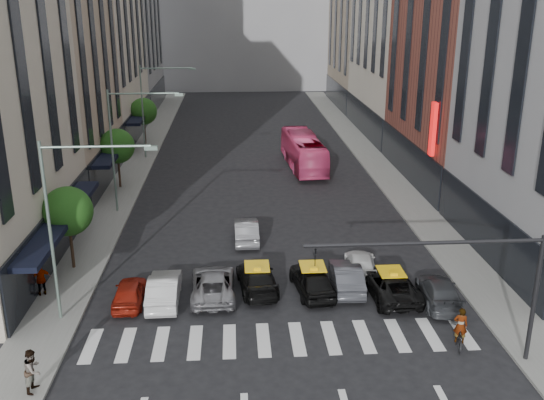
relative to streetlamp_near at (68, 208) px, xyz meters
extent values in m
plane|color=black|center=(10.04, -4.00, -5.90)|extent=(160.00, 160.00, 0.00)
cube|color=slate|center=(-1.46, 26.00, -5.83)|extent=(3.00, 96.00, 0.15)
cube|color=slate|center=(21.54, 26.00, -5.83)|extent=(3.00, 96.00, 0.15)
cube|color=tan|center=(-6.96, 24.00, 6.10)|extent=(8.00, 16.00, 24.00)
cube|color=brown|center=(27.04, 23.00, 7.10)|extent=(8.00, 18.00, 26.00)
cube|color=tan|center=(27.04, 61.00, 8.10)|extent=(8.00, 18.00, 28.00)
cylinder|color=black|center=(-1.76, 6.00, -4.18)|extent=(0.18, 0.18, 3.15)
sphere|color=#154012|center=(-1.76, 6.00, -2.24)|extent=(2.88, 2.88, 2.88)
cylinder|color=black|center=(-1.76, 22.00, -4.18)|extent=(0.18, 0.18, 3.15)
sphere|color=#154012|center=(-1.76, 22.00, -2.24)|extent=(2.88, 2.88, 2.88)
cylinder|color=black|center=(-1.76, 38.00, -4.18)|extent=(0.18, 0.18, 3.15)
sphere|color=#154012|center=(-1.76, 38.00, -2.24)|extent=(2.88, 2.88, 2.88)
cylinder|color=gray|center=(-0.96, 0.00, -1.25)|extent=(0.16, 0.16, 9.00)
cylinder|color=gray|center=(1.54, 0.00, 2.95)|extent=(5.00, 0.12, 0.12)
cube|color=gray|center=(4.04, 0.00, 2.85)|extent=(0.60, 0.25, 0.18)
cylinder|color=gray|center=(-0.96, 16.00, -1.25)|extent=(0.16, 0.16, 9.00)
cylinder|color=gray|center=(1.54, 16.00, 2.95)|extent=(5.00, 0.12, 0.12)
cube|color=gray|center=(4.04, 16.00, 2.85)|extent=(0.60, 0.25, 0.18)
cylinder|color=gray|center=(-0.96, 32.00, -1.25)|extent=(0.16, 0.16, 9.00)
cylinder|color=gray|center=(1.54, 32.00, 2.95)|extent=(5.00, 0.12, 0.12)
cube|color=gray|center=(4.04, 32.00, 2.85)|extent=(0.60, 0.25, 0.18)
cylinder|color=black|center=(20.54, -5.00, -2.90)|extent=(0.20, 0.20, 6.00)
cylinder|color=black|center=(15.54, -5.00, -0.10)|extent=(10.00, 0.16, 0.16)
imported|color=black|center=(11.04, -5.00, -0.60)|extent=(0.13, 0.16, 0.80)
cube|color=red|center=(22.64, 16.00, 0.10)|extent=(0.30, 0.70, 4.00)
imported|color=maroon|center=(2.22, 1.53, -5.26)|extent=(1.58, 3.81, 1.29)
imported|color=silver|center=(4.02, 1.61, -5.15)|extent=(1.66, 4.57, 1.50)
imported|color=gray|center=(6.58, 2.16, -5.20)|extent=(2.43, 5.10, 1.40)
imported|color=black|center=(8.96, 2.68, -5.21)|extent=(2.43, 4.95, 1.39)
imported|color=black|center=(11.94, 2.15, -5.13)|extent=(2.37, 4.71, 1.54)
imported|color=#3D3F45|center=(13.88, 2.49, -5.17)|extent=(1.71, 4.49, 1.46)
imported|color=black|center=(16.07, 1.49, -5.19)|extent=(2.62, 5.22, 1.42)
imported|color=#383B3F|center=(18.44, 0.52, -5.24)|extent=(2.37, 4.78, 1.33)
imported|color=#A0A0A5|center=(8.55, 9.80, -5.18)|extent=(1.61, 4.45, 1.46)
imported|color=white|center=(15.04, 4.34, -5.29)|extent=(2.30, 4.46, 1.24)
imported|color=#DF4178|center=(14.36, 27.59, -4.33)|extent=(3.35, 11.43, 3.14)
imported|color=black|center=(17.99, -3.67, -5.45)|extent=(1.05, 1.83, 0.91)
imported|color=gray|center=(17.99, -3.67, -4.12)|extent=(0.73, 0.58, 1.74)
imported|color=gray|center=(-0.42, -5.91, -4.82)|extent=(0.81, 0.99, 1.86)
imported|color=gray|center=(-2.56, 2.56, -4.84)|extent=(1.15, 0.85, 1.82)
camera|label=1|loc=(7.83, -27.38, 9.43)|focal=40.00mm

